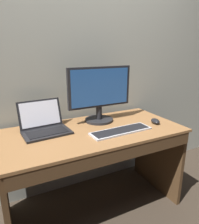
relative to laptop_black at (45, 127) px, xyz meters
name	(u,v)px	position (x,y,z in m)	size (l,w,h in m)	color
ground_plane	(94,207)	(0.35, -0.12, -0.78)	(14.00, 14.00, 0.00)	#382D23
back_wall	(71,9)	(0.35, 0.29, 0.90)	(3.83, 0.04, 3.36)	#9EA093
desk	(95,156)	(0.35, -0.14, -0.26)	(1.42, 0.70, 0.74)	olive
laptop_black	(45,127)	(0.00, 0.00, 0.00)	(0.36, 0.32, 0.23)	black
external_monitor	(100,93)	(0.49, 0.03, 0.21)	(0.57, 0.25, 0.48)	black
wired_keyboard	(121,131)	(0.52, -0.26, -0.03)	(0.50, 0.16, 0.02)	#BCBCC1
computer_mouse	(155,121)	(0.89, -0.23, -0.02)	(0.06, 0.11, 0.04)	black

